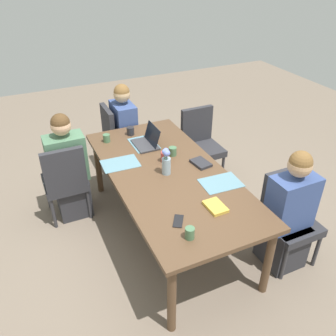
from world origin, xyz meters
TOP-DOWN VIEW (x-y plane):
  - ground_plane at (0.00, 0.00)m, footprint 10.00×10.00m
  - dining_table at (0.00, 0.00)m, footprint 2.22×1.04m
  - chair_far_left_near at (0.73, 0.86)m, footprint 0.44×0.44m
  - person_far_left_near at (0.80, 0.80)m, footprint 0.36×0.40m
  - chair_near_left_mid at (-0.69, -0.87)m, footprint 0.44×0.44m
  - person_near_left_mid at (-0.76, -0.81)m, footprint 0.36×0.40m
  - chair_head_left_left_far at (-1.40, -0.07)m, footprint 0.44×0.44m
  - person_head_left_left_far at (-1.34, 0.01)m, footprint 0.40×0.36m
  - chair_far_right_near at (-0.84, 0.83)m, footprint 0.44×0.44m
  - flower_vase at (0.01, -0.02)m, footprint 0.10×0.08m
  - placemat_far_left_near at (0.36, 0.36)m, footprint 0.28×0.37m
  - placemat_near_left_mid at (-0.34, -0.36)m, footprint 0.28×0.37m
  - placemat_head_left_left_far at (-0.63, 0.00)m, footprint 0.36×0.26m
  - laptop_head_left_left_far at (-0.59, 0.03)m, footprint 0.32×0.22m
  - coffee_mug_near_left at (0.87, -0.23)m, footprint 0.07×0.07m
  - coffee_mug_near_right at (-0.20, 0.06)m, footprint 0.08×0.08m
  - coffee_mug_centre_left at (-0.90, -0.06)m, footprint 0.08×0.08m
  - coffee_mug_centre_right at (-0.85, -0.35)m, footprint 0.08×0.08m
  - coffee_mug_far_left at (-0.28, 0.18)m, footprint 0.08×0.08m
  - book_red_cover at (-0.00, 0.35)m, footprint 0.22×0.16m
  - book_blue_cover at (0.65, 0.13)m, footprint 0.20×0.14m
  - phone_black at (0.67, -0.22)m, footprint 0.17×0.14m

SIDE VIEW (x-z plane):
  - ground_plane at x=0.00m, z-range 0.00..0.00m
  - chair_far_left_near at x=0.73m, z-range 0.05..0.95m
  - chair_near_left_mid at x=-0.69m, z-range 0.05..0.95m
  - chair_head_left_left_far at x=-1.40m, z-range 0.05..0.95m
  - chair_far_right_near at x=-0.84m, z-range 0.05..0.95m
  - person_far_left_near at x=0.80m, z-range -0.07..1.12m
  - person_near_left_mid at x=-0.76m, z-range -0.07..1.12m
  - person_head_left_left_far at x=-1.34m, z-range -0.07..1.12m
  - dining_table at x=0.00m, z-range 0.31..1.05m
  - placemat_far_left_near at x=0.36m, z-range 0.75..0.75m
  - placemat_near_left_mid at x=-0.34m, z-range 0.75..0.75m
  - placemat_head_left_left_far at x=-0.63m, z-range 0.75..0.75m
  - phone_black at x=0.67m, z-range 0.75..0.76m
  - book_blue_cover at x=0.65m, z-range 0.75..0.77m
  - book_red_cover at x=0.00m, z-range 0.75..0.78m
  - coffee_mug_centre_right at x=-0.85m, z-range 0.75..0.83m
  - laptop_head_left_left_far at x=-0.59m, z-range 0.69..0.90m
  - coffee_mug_far_left at x=-0.28m, z-range 0.75..0.84m
  - coffee_mug_near_left at x=0.87m, z-range 0.75..0.84m
  - coffee_mug_centre_left at x=-0.90m, z-range 0.75..0.84m
  - coffee_mug_near_right at x=-0.20m, z-range 0.75..0.85m
  - flower_vase at x=0.01m, z-range 0.75..1.02m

